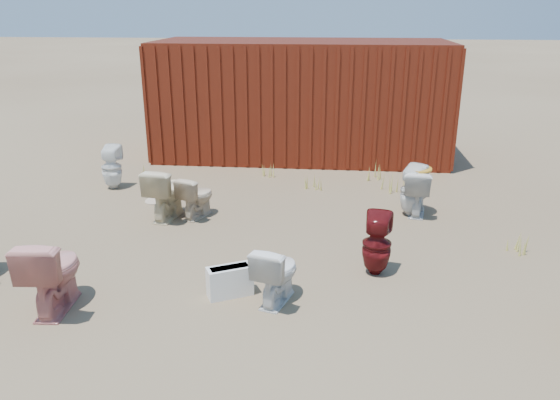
# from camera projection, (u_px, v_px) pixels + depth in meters

# --- Properties ---
(ground) EXTENTS (100.00, 100.00, 0.00)m
(ground) POSITION_uv_depth(u_px,v_px,m) (275.00, 255.00, 7.12)
(ground) COLOR brown
(ground) RESTS_ON ground
(shipping_container) EXTENTS (6.00, 2.40, 2.40)m
(shipping_container) POSITION_uv_depth(u_px,v_px,m) (301.00, 99.00, 11.59)
(shipping_container) COLOR #54190E
(shipping_container) RESTS_ON ground
(toilet_front_pink) EXTENTS (0.53, 0.86, 0.85)m
(toilet_front_pink) POSITION_uv_depth(u_px,v_px,m) (53.00, 272.00, 5.74)
(toilet_front_pink) COLOR tan
(toilet_front_pink) RESTS_ON ground
(toilet_front_c) EXTENTS (0.56, 0.75, 0.68)m
(toilet_front_c) POSITION_uv_depth(u_px,v_px,m) (277.00, 273.00, 5.91)
(toilet_front_c) COLOR white
(toilet_front_c) RESTS_ON ground
(toilet_front_maroon) EXTENTS (0.41, 0.41, 0.77)m
(toilet_front_maroon) POSITION_uv_depth(u_px,v_px,m) (377.00, 244.00, 6.51)
(toilet_front_maroon) COLOR #5A0F11
(toilet_front_maroon) RESTS_ON ground
(toilet_back_a) EXTENTS (0.35, 0.36, 0.77)m
(toilet_back_a) POSITION_uv_depth(u_px,v_px,m) (112.00, 167.00, 9.60)
(toilet_back_a) COLOR white
(toilet_back_a) RESTS_ON ground
(toilet_back_beige_left) EXTENTS (0.58, 0.85, 0.80)m
(toilet_back_beige_left) POSITION_uv_depth(u_px,v_px,m) (166.00, 193.00, 8.25)
(toilet_back_beige_left) COLOR beige
(toilet_back_beige_left) RESTS_ON ground
(toilet_back_beige_right) EXTENTS (0.57, 0.73, 0.65)m
(toilet_back_beige_right) POSITION_uv_depth(u_px,v_px,m) (196.00, 197.00, 8.31)
(toilet_back_beige_right) COLOR beige
(toilet_back_beige_right) RESTS_ON ground
(toilet_back_yellowlid) EXTENTS (0.52, 0.77, 0.72)m
(toilet_back_yellowlid) POSITION_uv_depth(u_px,v_px,m) (418.00, 192.00, 8.43)
(toilet_back_yellowlid) COLOR silver
(toilet_back_yellowlid) RESTS_ON ground
(toilet_back_e) EXTENTS (0.50, 0.50, 0.80)m
(toilet_back_e) POSITION_uv_depth(u_px,v_px,m) (412.00, 191.00, 8.35)
(toilet_back_e) COLOR white
(toilet_back_e) RESTS_ON ground
(yellow_lid) EXTENTS (0.36, 0.46, 0.02)m
(yellow_lid) POSITION_uv_depth(u_px,v_px,m) (420.00, 168.00, 8.30)
(yellow_lid) COLOR #C78A23
(yellow_lid) RESTS_ON toilet_back_yellowlid
(loose_tank) EXTENTS (0.54, 0.41, 0.35)m
(loose_tank) POSITION_uv_depth(u_px,v_px,m) (230.00, 281.00, 6.07)
(loose_tank) COLOR white
(loose_tank) RESTS_ON ground
(loose_lid_near) EXTENTS (0.55, 0.60, 0.02)m
(loose_lid_near) POSITION_uv_depth(u_px,v_px,m) (158.00, 200.00, 9.10)
(loose_lid_near) COLOR #C3AA8D
(loose_lid_near) RESTS_ON ground
(loose_lid_far) EXTENTS (0.44, 0.53, 0.02)m
(loose_lid_far) POSITION_uv_depth(u_px,v_px,m) (172.00, 184.00, 9.92)
(loose_lid_far) COLOR beige
(loose_lid_far) RESTS_ON ground
(weed_clump_a) EXTENTS (0.36, 0.36, 0.31)m
(weed_clump_a) POSITION_uv_depth(u_px,v_px,m) (149.00, 177.00, 9.85)
(weed_clump_a) COLOR #BBB14B
(weed_clump_a) RESTS_ON ground
(weed_clump_b) EXTENTS (0.32, 0.32, 0.25)m
(weed_clump_b) POSITION_uv_depth(u_px,v_px,m) (313.00, 182.00, 9.67)
(weed_clump_b) COLOR #BBB14B
(weed_clump_b) RESTS_ON ground
(weed_clump_c) EXTENTS (0.36, 0.36, 0.32)m
(weed_clump_c) POSITION_uv_depth(u_px,v_px,m) (393.00, 184.00, 9.44)
(weed_clump_c) COLOR #BBB14B
(weed_clump_c) RESTS_ON ground
(weed_clump_d) EXTENTS (0.30, 0.30, 0.23)m
(weed_clump_d) POSITION_uv_depth(u_px,v_px,m) (266.00, 170.00, 10.41)
(weed_clump_d) COLOR #BBB14B
(weed_clump_d) RESTS_ON ground
(weed_clump_e) EXTENTS (0.34, 0.34, 0.32)m
(weed_clump_e) POSITION_uv_depth(u_px,v_px,m) (377.00, 171.00, 10.17)
(weed_clump_e) COLOR #BBB14B
(weed_clump_e) RESTS_ON ground
(weed_clump_f) EXTENTS (0.28, 0.28, 0.24)m
(weed_clump_f) POSITION_uv_depth(u_px,v_px,m) (516.00, 243.00, 7.17)
(weed_clump_f) COLOR #BBB14B
(weed_clump_f) RESTS_ON ground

